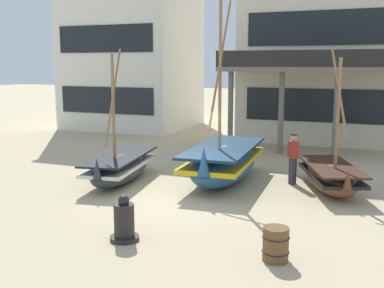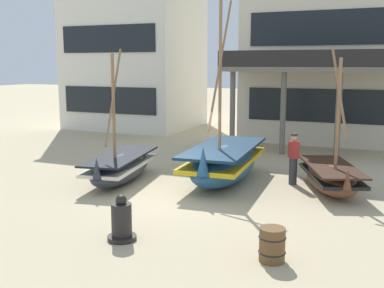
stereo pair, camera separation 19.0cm
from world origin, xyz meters
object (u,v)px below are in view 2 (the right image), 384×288
object	(u,v)px
fisherman_by_hull	(293,159)
wooden_barrel	(272,245)
fishing_boat_near_left	(331,177)
fishing_boat_centre_large	(224,162)
capstan_winch	(122,222)
harbor_building_main	(329,32)
harbor_building_annex	(136,41)
fishing_boat_far_right	(121,167)

from	to	relation	value
fisherman_by_hull	wooden_barrel	xyz separation A→B (m)	(0.81, -6.31, -0.48)
fishing_boat_near_left	fishing_boat_centre_large	bearing A→B (deg)	-177.83
capstan_winch	fishing_boat_near_left	bearing A→B (deg)	57.52
fishing_boat_near_left	fisherman_by_hull	distance (m)	1.39
fishing_boat_near_left	fisherman_by_hull	world-z (taller)	fishing_boat_near_left
harbor_building_main	wooden_barrel	bearing A→B (deg)	-86.10
fishing_boat_near_left	harbor_building_annex	distance (m)	17.98
fishing_boat_centre_large	capstan_winch	bearing A→B (deg)	-93.71
fishing_boat_near_left	harbor_building_annex	size ratio (longest dim) A/B	0.42
harbor_building_main	capstan_winch	bearing A→B (deg)	-97.73
fishing_boat_near_left	capstan_winch	distance (m)	7.14
wooden_barrel	harbor_building_annex	xyz separation A→B (m)	(-12.75, 17.09, 4.92)
fishing_boat_far_right	capstan_winch	bearing A→B (deg)	-58.41
fisherman_by_hull	fishing_boat_far_right	bearing A→B (deg)	-160.39
fishing_boat_near_left	wooden_barrel	bearing A→B (deg)	-94.41
capstan_winch	harbor_building_annex	bearing A→B (deg)	118.49
fisherman_by_hull	harbor_building_main	xyz separation A→B (m)	(-0.31, 10.17, 4.67)
fishing_boat_centre_large	harbor_building_annex	bearing A→B (deg)	130.61
fishing_boat_centre_large	fisherman_by_hull	world-z (taller)	fishing_boat_centre_large
fisherman_by_hull	wooden_barrel	bearing A→B (deg)	-82.70
wooden_barrel	harbor_building_main	xyz separation A→B (m)	(-1.12, 16.49, 5.16)
fishing_boat_centre_large	fisherman_by_hull	size ratio (longest dim) A/B	3.54
fisherman_by_hull	fishing_boat_near_left	bearing A→B (deg)	-19.85
wooden_barrel	harbor_building_annex	bearing A→B (deg)	126.71
fishing_boat_far_right	fishing_boat_near_left	bearing A→B (deg)	12.41
fishing_boat_near_left	harbor_building_annex	xyz separation A→B (m)	(-13.20, 11.23, 4.80)
fishing_boat_centre_large	harbor_building_annex	distance (m)	15.66
fishing_boat_centre_large	fishing_boat_far_right	bearing A→B (deg)	-157.35
fishing_boat_centre_large	wooden_barrel	distance (m)	6.47
capstan_winch	wooden_barrel	size ratio (longest dim) A/B	1.50
capstan_winch	fisherman_by_hull	bearing A→B (deg)	68.33
fisherman_by_hull	harbor_building_main	bearing A→B (deg)	91.77
fishing_boat_near_left	wooden_barrel	size ratio (longest dim) A/B	6.35
fishing_boat_centre_large	fishing_boat_far_right	xyz separation A→B (m)	(-3.19, -1.33, -0.16)
fisherman_by_hull	harbor_building_main	world-z (taller)	harbor_building_main
fisherman_by_hull	wooden_barrel	distance (m)	6.38
fishing_boat_centre_large	fishing_boat_far_right	distance (m)	3.46
capstan_winch	fishing_boat_centre_large	bearing A→B (deg)	86.29
capstan_winch	wooden_barrel	bearing A→B (deg)	2.76
fisherman_by_hull	wooden_barrel	world-z (taller)	fisherman_by_hull
harbor_building_main	harbor_building_annex	size ratio (longest dim) A/B	1.05
fishing_boat_near_left	fishing_boat_far_right	distance (m)	6.80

